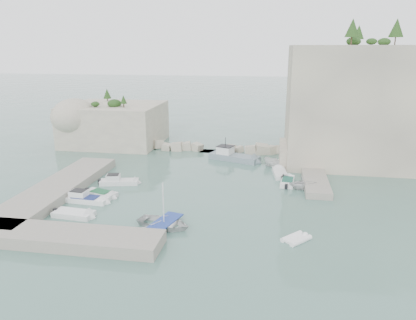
% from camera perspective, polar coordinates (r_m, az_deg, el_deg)
% --- Properties ---
extents(ground, '(400.00, 400.00, 0.00)m').
position_cam_1_polar(ground, '(46.44, -1.23, -5.54)').
color(ground, slate).
rests_on(ground, ground).
extents(cliff_east, '(26.00, 22.00, 17.00)m').
position_cam_1_polar(cliff_east, '(67.69, 22.32, 7.47)').
color(cliff_east, beige).
rests_on(cliff_east, ground).
extents(cliff_terrace, '(8.00, 10.00, 2.50)m').
position_cam_1_polar(cliff_terrace, '(62.68, 13.67, 0.85)').
color(cliff_terrace, beige).
rests_on(cliff_terrace, ground).
extents(outcrop_west, '(16.00, 14.00, 7.00)m').
position_cam_1_polar(outcrop_west, '(74.35, -12.94, 4.97)').
color(outcrop_west, beige).
rests_on(outcrop_west, ground).
extents(quay_west, '(5.00, 24.00, 1.10)m').
position_cam_1_polar(quay_west, '(51.19, -20.55, -3.88)').
color(quay_west, '#9E9689').
rests_on(quay_west, ground).
extents(quay_south, '(18.00, 4.00, 1.10)m').
position_cam_1_polar(quay_south, '(38.66, -19.86, -10.19)').
color(quay_south, '#9E9689').
rests_on(quay_south, ground).
extents(ledge_east, '(3.00, 16.00, 0.80)m').
position_cam_1_polar(ledge_east, '(55.28, 14.65, -2.12)').
color(ledge_east, '#9E9689').
rests_on(ledge_east, ground).
extents(breakwater, '(28.00, 3.00, 1.40)m').
position_cam_1_polar(breakwater, '(67.12, 1.42, 1.79)').
color(breakwater, beige).
rests_on(breakwater, ground).
extents(motorboat_d, '(5.90, 2.10, 1.40)m').
position_cam_1_polar(motorboat_d, '(47.75, -16.83, -5.64)').
color(motorboat_d, white).
rests_on(motorboat_d, ground).
extents(motorboat_b, '(5.47, 2.83, 1.40)m').
position_cam_1_polar(motorboat_b, '(52.64, -12.36, -3.32)').
color(motorboat_b, silver).
rests_on(motorboat_b, ground).
extents(motorboat_e, '(4.68, 2.24, 0.70)m').
position_cam_1_polar(motorboat_e, '(44.15, -18.33, -7.54)').
color(motorboat_e, white).
rests_on(motorboat_e, ground).
extents(motorboat_c, '(4.65, 2.87, 0.70)m').
position_cam_1_polar(motorboat_c, '(49.04, -14.83, -4.92)').
color(motorboat_c, silver).
rests_on(motorboat_c, ground).
extents(rowboat, '(6.13, 5.03, 1.11)m').
position_cam_1_polar(rowboat, '(39.90, -6.20, -9.34)').
color(rowboat, silver).
rests_on(rowboat, ground).
extents(inflatable_dinghy, '(2.90, 3.00, 0.44)m').
position_cam_1_polar(inflatable_dinghy, '(37.94, 12.29, -11.01)').
color(inflatable_dinghy, white).
rests_on(inflatable_dinghy, ground).
extents(tender_east_a, '(4.09, 3.75, 1.82)m').
position_cam_1_polar(tender_east_a, '(50.99, 13.17, -4.00)').
color(tender_east_a, silver).
rests_on(tender_east_a, ground).
extents(tender_east_b, '(1.97, 4.70, 0.70)m').
position_cam_1_polar(tender_east_b, '(52.56, 11.10, -3.28)').
color(tender_east_b, white).
rests_on(tender_east_b, ground).
extents(tender_east_c, '(2.32, 5.40, 0.70)m').
position_cam_1_polar(tender_east_c, '(55.73, 10.07, -2.13)').
color(tender_east_c, silver).
rests_on(tender_east_c, ground).
extents(tender_east_d, '(4.37, 3.01, 1.58)m').
position_cam_1_polar(tender_east_d, '(59.23, 9.68, -1.04)').
color(tender_east_d, silver).
rests_on(tender_east_d, ground).
extents(work_boat, '(8.84, 5.32, 2.20)m').
position_cam_1_polar(work_boat, '(62.27, 3.70, -0.01)').
color(work_boat, slate).
rests_on(work_boat, ground).
extents(rowboat_mast, '(0.10, 0.10, 4.20)m').
position_cam_1_polar(rowboat_mast, '(38.85, -6.31, -5.79)').
color(rowboat_mast, white).
rests_on(rowboat_mast, rowboat).
extents(vegetation, '(53.48, 13.88, 13.40)m').
position_cam_1_polar(vegetation, '(67.63, 18.49, 15.86)').
color(vegetation, '#1E4219').
rests_on(vegetation, ground).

